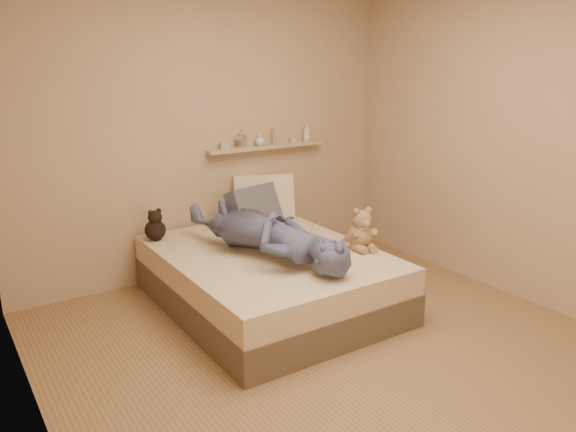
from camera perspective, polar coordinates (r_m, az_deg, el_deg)
room at (r=3.41m, az=6.04°, el=5.59°), size 3.80×3.80×3.80m
bed at (r=4.45m, az=-2.00°, el=-6.33°), size 1.50×1.90×0.45m
game_console at (r=3.93m, az=2.22°, el=-3.47°), size 0.19×0.14×0.06m
teddy_bear at (r=4.41m, az=7.46°, el=-1.61°), size 0.27×0.28×0.34m
dark_plush at (r=4.71m, az=-13.34°, el=-1.08°), size 0.17×0.17×0.27m
pillow_cream at (r=5.22m, az=-2.53°, el=1.95°), size 0.60×0.43×0.43m
pillow_grey at (r=5.02m, az=-3.46°, el=1.02°), size 0.55×0.38×0.37m
person at (r=4.21m, az=-2.12°, el=-1.69°), size 0.83×1.60×0.37m
wall_shelf at (r=5.24m, az=-2.14°, el=7.04°), size 1.20×0.12×0.03m
shelf_bottles at (r=5.22m, az=-2.27°, el=7.90°), size 0.97×0.11×0.18m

